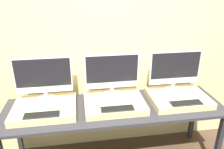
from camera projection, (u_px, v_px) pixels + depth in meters
name	position (u px, v px, depth m)	size (l,w,h in m)	color
wall_back	(109.00, 48.00, 2.52)	(8.00, 0.04, 2.60)	#DBC684
workbench	(114.00, 112.00, 2.37)	(2.35, 0.69, 0.76)	#2D2D33
wooden_riser_left	(45.00, 108.00, 2.25)	(0.63, 0.51, 0.07)	#D6B77F
monitor_left	(44.00, 77.00, 2.28)	(0.59, 0.19, 0.46)	silver
keyboard_left	(42.00, 115.00, 2.06)	(0.33, 0.11, 0.01)	#2D2D2D
wooden_riser_center	(114.00, 103.00, 2.35)	(0.63, 0.51, 0.07)	#D6B77F
monitor_center	(112.00, 73.00, 2.38)	(0.59, 0.19, 0.46)	silver
keyboard_center	(117.00, 109.00, 2.16)	(0.33, 0.11, 0.01)	#2D2D2D
wooden_riser_right	(178.00, 98.00, 2.46)	(0.63, 0.51, 0.07)	#D6B77F
monitor_right	(175.00, 69.00, 2.48)	(0.59, 0.19, 0.46)	silver
keyboard_right	(186.00, 103.00, 2.26)	(0.33, 0.11, 0.01)	#2D2D2D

